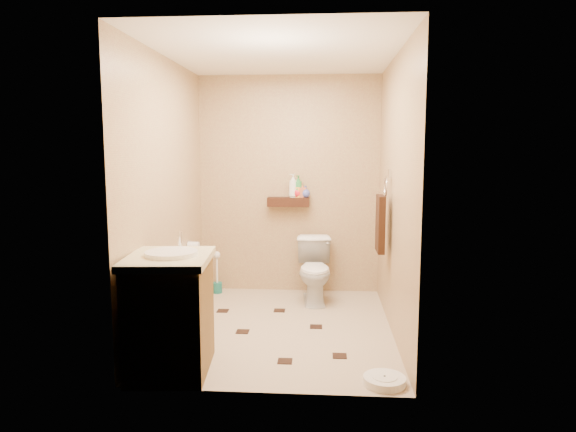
{
  "coord_description": "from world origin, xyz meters",
  "views": [
    {
      "loc": [
        0.4,
        -4.44,
        1.6
      ],
      "look_at": [
        0.06,
        0.25,
        0.98
      ],
      "focal_mm": 32.0,
      "sensor_mm": 36.0,
      "label": 1
    }
  ],
  "objects": [
    {
      "name": "ceiling",
      "position": [
        0.0,
        0.0,
        2.4
      ],
      "size": [
        2.0,
        2.5,
        0.02
      ],
      "primitive_type": "cube",
      "color": "white",
      "rests_on": "wall_back"
    },
    {
      "name": "bottle_f",
      "position": [
        0.19,
        1.17,
        1.13
      ],
      "size": [
        0.13,
        0.13,
        0.13
      ],
      "primitive_type": "imported",
      "rotation": [
        0.0,
        0.0,
        0.37
      ],
      "color": "#4855B5",
      "rests_on": "wall_shelf"
    },
    {
      "name": "bottle_a",
      "position": [
        0.05,
        1.17,
        1.2
      ],
      "size": [
        0.14,
        0.14,
        0.26
      ],
      "primitive_type": "imported",
      "rotation": [
        0.0,
        0.0,
        5.25
      ],
      "color": "white",
      "rests_on": "wall_shelf"
    },
    {
      "name": "wall_front",
      "position": [
        0.0,
        -1.25,
        1.2
      ],
      "size": [
        2.0,
        0.04,
        2.4
      ],
      "primitive_type": "cube",
      "color": "tan",
      "rests_on": "ground"
    },
    {
      "name": "bathroom_scale",
      "position": [
        0.82,
        -1.07,
        0.03
      ],
      "size": [
        0.38,
        0.38,
        0.06
      ],
      "rotation": [
        0.0,
        0.0,
        0.38
      ],
      "color": "white",
      "rests_on": "ground"
    },
    {
      "name": "bottle_c",
      "position": [
        0.1,
        1.17,
        1.14
      ],
      "size": [
        0.16,
        0.16,
        0.14
      ],
      "primitive_type": "imported",
      "rotation": [
        0.0,
        0.0,
        0.78
      ],
      "color": "red",
      "rests_on": "wall_shelf"
    },
    {
      "name": "bottle_d",
      "position": [
        0.11,
        1.17,
        1.19
      ],
      "size": [
        0.13,
        0.13,
        0.24
      ],
      "primitive_type": "imported",
      "rotation": [
        0.0,
        0.0,
        5.74
      ],
      "color": "#2F8F46",
      "rests_on": "wall_shelf"
    },
    {
      "name": "toilet_paper",
      "position": [
        -0.94,
        0.65,
        0.6
      ],
      "size": [
        0.12,
        0.11,
        0.12
      ],
      "color": "white",
      "rests_on": "wall_left"
    },
    {
      "name": "toilet",
      "position": [
        0.31,
        0.83,
        0.33
      ],
      "size": [
        0.42,
        0.68,
        0.66
      ],
      "primitive_type": "imported",
      "rotation": [
        0.0,
        0.0,
        0.08
      ],
      "color": "white",
      "rests_on": "ground"
    },
    {
      "name": "bottle_e",
      "position": [
        0.15,
        1.17,
        1.15
      ],
      "size": [
        0.1,
        0.1,
        0.17
      ],
      "primitive_type": "imported",
      "rotation": [
        0.0,
        0.0,
        5.24
      ],
      "color": "#D87048",
      "rests_on": "wall_shelf"
    },
    {
      "name": "wall_shelf",
      "position": [
        0.0,
        1.17,
        1.02
      ],
      "size": [
        0.46,
        0.14,
        0.1
      ],
      "primitive_type": "cube",
      "color": "#381B0F",
      "rests_on": "wall_back"
    },
    {
      "name": "bottle_b",
      "position": [
        0.1,
        1.17,
        1.16
      ],
      "size": [
        0.1,
        0.1,
        0.17
      ],
      "primitive_type": "imported",
      "rotation": [
        0.0,
        0.0,
        4.4
      ],
      "color": "#FE9F35",
      "rests_on": "wall_shelf"
    },
    {
      "name": "wall_left",
      "position": [
        -1.0,
        0.0,
        1.2
      ],
      "size": [
        0.04,
        2.5,
        2.4
      ],
      "primitive_type": "cube",
      "color": "tan",
      "rests_on": "ground"
    },
    {
      "name": "wall_back",
      "position": [
        0.0,
        1.25,
        1.2
      ],
      "size": [
        2.0,
        0.04,
        2.4
      ],
      "primitive_type": "cube",
      "color": "tan",
      "rests_on": "ground"
    },
    {
      "name": "floor_accents",
      "position": [
        0.0,
        -0.09,
        0.0
      ],
      "size": [
        1.24,
        1.33,
        0.01
      ],
      "color": "black",
      "rests_on": "ground"
    },
    {
      "name": "wall_right",
      "position": [
        1.0,
        0.0,
        1.2
      ],
      "size": [
        0.04,
        2.5,
        2.4
      ],
      "primitive_type": "cube",
      "color": "tan",
      "rests_on": "ground"
    },
    {
      "name": "vanity",
      "position": [
        -0.7,
        -0.95,
        0.44
      ],
      "size": [
        0.63,
        0.74,
        0.99
      ],
      "rotation": [
        0.0,
        0.0,
        0.08
      ],
      "color": "brown",
      "rests_on": "ground"
    },
    {
      "name": "toilet_brush",
      "position": [
        -0.79,
        1.07,
        0.17
      ],
      "size": [
        0.11,
        0.11,
        0.47
      ],
      "color": "#19675D",
      "rests_on": "ground"
    },
    {
      "name": "ground",
      "position": [
        0.0,
        0.0,
        0.0
      ],
      "size": [
        2.5,
        2.5,
        0.0
      ],
      "primitive_type": "plane",
      "color": "tan",
      "rests_on": "ground"
    },
    {
      "name": "towel_ring",
      "position": [
        0.91,
        0.25,
        0.95
      ],
      "size": [
        0.12,
        0.3,
        0.76
      ],
      "color": "silver",
      "rests_on": "wall_right"
    }
  ]
}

